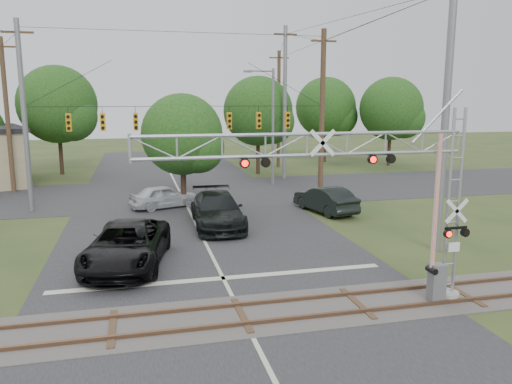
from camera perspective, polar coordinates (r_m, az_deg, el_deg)
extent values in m
plane|color=#293D1C|center=(14.70, 0.08, -17.18)|extent=(160.00, 160.00, 0.00)
cube|color=#242527|center=(23.85, -5.64, -6.16)|extent=(14.00, 90.00, 0.02)
cube|color=#242527|center=(37.41, -8.65, -0.11)|extent=(90.00, 12.00, 0.02)
cube|color=#4B4541|center=(16.45, -1.62, -13.96)|extent=(90.00, 3.20, 0.05)
cube|color=brown|center=(15.78, -1.06, -14.78)|extent=(90.00, 0.12, 0.14)
cube|color=brown|center=(17.06, -2.14, -12.77)|extent=(90.00, 0.12, 0.14)
cylinder|color=gray|center=(18.89, 20.95, -10.98)|extent=(0.82, 0.82, 0.27)
cube|color=silver|center=(18.08, 21.70, -5.87)|extent=(0.41, 0.03, 0.32)
cube|color=slate|center=(18.26, 19.95, -9.81)|extent=(0.50, 0.41, 1.37)
cube|color=red|center=(17.39, 19.89, -1.25)|extent=(0.13, 0.08, 4.57)
cylinder|color=gray|center=(33.29, -24.95, 7.68)|extent=(0.32, 0.32, 11.50)
cylinder|color=#3B251B|center=(35.01, 7.55, 8.65)|extent=(0.36, 0.36, 11.50)
cylinder|color=black|center=(32.80, -8.33, 9.67)|extent=(19.00, 0.03, 0.03)
cube|color=orange|center=(32.91, -20.61, 7.46)|extent=(0.30, 0.30, 1.10)
cube|color=orange|center=(32.73, -17.11, 7.65)|extent=(0.30, 0.30, 1.10)
cube|color=orange|center=(32.68, -13.58, 7.82)|extent=(0.30, 0.30, 1.10)
cube|color=orange|center=(32.74, -10.05, 7.96)|extent=(0.30, 0.30, 1.10)
cube|color=orange|center=(32.93, -6.54, 8.06)|extent=(0.30, 0.30, 1.10)
cube|color=orange|center=(33.24, -3.08, 8.13)|extent=(0.30, 0.30, 1.10)
cube|color=orange|center=(33.66, 0.30, 8.18)|extent=(0.30, 0.30, 1.10)
cube|color=orange|center=(34.20, 3.59, 8.20)|extent=(0.30, 0.30, 1.10)
imported|color=black|center=(21.44, -14.53, -5.91)|extent=(4.09, 6.86, 1.79)
imported|color=black|center=(27.21, -4.45, -2.07)|extent=(2.81, 6.42, 1.83)
imported|color=silver|center=(32.39, -10.45, -0.50)|extent=(4.69, 3.06, 1.48)
imported|color=black|center=(30.88, 7.92, -0.84)|extent=(2.77, 5.14, 1.61)
cylinder|color=gray|center=(40.18, 1.95, 7.35)|extent=(0.21, 0.21, 9.24)
cylinder|color=gray|center=(39.92, 0.53, 13.68)|extent=(2.05, 0.12, 0.12)
cube|color=slate|center=(39.68, -0.95, 13.62)|extent=(0.62, 0.26, 0.15)
cylinder|color=#3B251B|center=(40.97, -26.54, 7.73)|extent=(0.34, 0.34, 11.25)
cube|color=#3B251B|center=(41.12, -27.12, 14.58)|extent=(2.00, 0.12, 0.12)
cylinder|color=gray|center=(43.30, 3.30, 9.99)|extent=(0.34, 0.34, 12.90)
cube|color=#3B251B|center=(43.63, 3.39, 17.57)|extent=(2.00, 0.12, 0.12)
cylinder|color=gray|center=(23.58, 20.83, 7.92)|extent=(0.34, 0.34, 12.09)
cylinder|color=#3B251B|center=(51.15, 2.61, 9.36)|extent=(0.34, 0.34, 11.62)
cube|color=#3B251B|center=(51.30, 2.66, 15.07)|extent=(2.00, 0.12, 0.12)
cylinder|color=#332117|center=(49.45, -21.43, 4.50)|extent=(0.36, 0.36, 4.54)
sphere|color=#164212|center=(49.24, -21.75, 9.28)|extent=(7.02, 7.02, 7.02)
cylinder|color=#332117|center=(32.28, -8.29, 1.18)|extent=(0.36, 0.36, 3.32)
sphere|color=#164212|center=(31.93, -8.43, 6.53)|extent=(5.13, 5.13, 5.13)
cylinder|color=#332117|center=(46.45, 0.23, 4.62)|extent=(0.36, 0.36, 4.11)
sphere|color=#164212|center=(46.21, 0.23, 9.23)|extent=(6.36, 6.36, 6.36)
cylinder|color=#332117|center=(56.07, 7.87, 5.60)|extent=(0.36, 0.36, 4.25)
sphere|color=#164212|center=(55.88, 7.97, 9.56)|extent=(6.57, 6.57, 6.57)
cylinder|color=#332117|center=(54.31, 14.98, 5.16)|extent=(0.36, 0.36, 4.20)
sphere|color=#164212|center=(54.11, 15.18, 9.18)|extent=(6.48, 6.48, 6.48)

